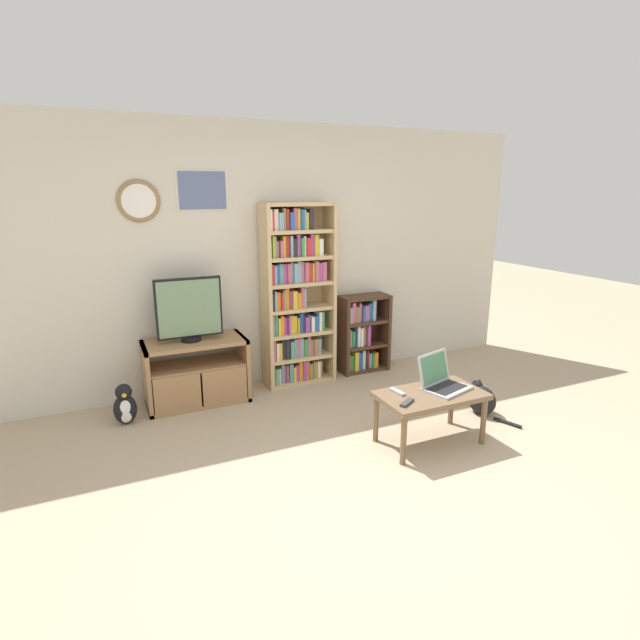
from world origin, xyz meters
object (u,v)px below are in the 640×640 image
at_px(bookshelf_short, 360,335).
at_px(remote_near_laptop, 407,403).
at_px(cat, 481,399).
at_px(penguin_figurine, 125,406).
at_px(coffee_table, 431,399).
at_px(laptop, 441,380).
at_px(bookshelf_tall, 295,298).
at_px(television, 189,310).
at_px(remote_far_from_laptop, 397,392).
at_px(tv_stand, 197,372).

relative_size(bookshelf_short, remote_near_laptop, 5.34).
relative_size(cat, penguin_figurine, 1.49).
bearing_deg(bookshelf_short, remote_near_laptop, -108.54).
height_order(coffee_table, laptop, laptop).
distance_m(bookshelf_tall, bookshelf_short, 0.92).
relative_size(coffee_table, cat, 1.55).
xyz_separation_m(bookshelf_tall, bookshelf_short, (0.78, 0.01, -0.49)).
bearing_deg(laptop, remote_near_laptop, -177.88).
bearing_deg(bookshelf_tall, television, -174.48).
bearing_deg(penguin_figurine, remote_near_laptop, -37.54).
distance_m(bookshelf_short, remote_far_from_laptop, 1.67).
height_order(tv_stand, penguin_figurine, tv_stand).
xyz_separation_m(tv_stand, remote_near_laptop, (1.23, -1.65, 0.13)).
xyz_separation_m(bookshelf_tall, cat, (1.23, -1.42, -0.77)).
distance_m(laptop, remote_near_laptop, 0.45).
xyz_separation_m(tv_stand, remote_far_from_laptop, (1.28, -1.44, 0.13)).
height_order(remote_near_laptop, penguin_figurine, remote_near_laptop).
xyz_separation_m(laptop, cat, (0.63, 0.20, -0.36)).
relative_size(tv_stand, bookshelf_short, 1.09).
relative_size(tv_stand, cat, 1.73).
bearing_deg(television, coffee_table, -45.37).
bearing_deg(bookshelf_short, cat, -72.53).
bearing_deg(cat, tv_stand, 151.92).
bearing_deg(bookshelf_short, tv_stand, -175.81).
height_order(coffee_table, penguin_figurine, coffee_table).
relative_size(laptop, cat, 0.80).
xyz_separation_m(television, cat, (2.31, -1.32, -0.77)).
bearing_deg(bookshelf_tall, bookshelf_short, 1.05).
height_order(tv_stand, remote_far_from_laptop, tv_stand).
bearing_deg(television, bookshelf_short, 3.65).
relative_size(tv_stand, coffee_table, 1.12).
height_order(tv_stand, remote_near_laptop, tv_stand).
relative_size(bookshelf_tall, laptop, 4.31).
height_order(laptop, cat, laptop).
relative_size(television, penguin_figurine, 1.65).
bearing_deg(laptop, remote_far_from_laptop, 154.24).
xyz_separation_m(bookshelf_tall, remote_far_from_laptop, (0.23, -1.56, -0.47)).
height_order(bookshelf_tall, bookshelf_short, bookshelf_tall).
xyz_separation_m(tv_stand, bookshelf_tall, (1.05, 0.12, 0.60)).
relative_size(tv_stand, laptop, 2.17).
relative_size(coffee_table, remote_near_laptop, 5.21).
xyz_separation_m(television, penguin_figurine, (-0.63, -0.21, -0.74)).
distance_m(laptop, penguin_figurine, 2.68).
distance_m(laptop, remote_far_from_laptop, 0.38).
distance_m(television, cat, 2.77).
relative_size(tv_stand, penguin_figurine, 2.59).
xyz_separation_m(bookshelf_short, cat, (0.45, -1.43, -0.28)).
bearing_deg(laptop, cat, 1.02).
bearing_deg(coffee_table, tv_stand, 134.37).
bearing_deg(remote_near_laptop, bookshelf_short, -49.11).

